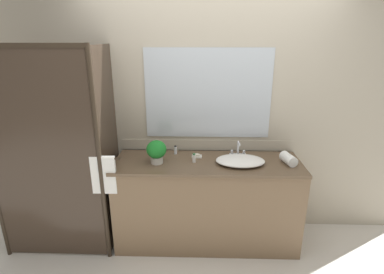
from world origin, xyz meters
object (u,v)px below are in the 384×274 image
(soap_dish, at_px, (197,156))
(amenity_bottle_lotion, at_px, (175,150))
(faucet, at_px, (238,151))
(amenity_bottle_conditioner, at_px, (194,158))
(rolled_towel_near_edge, at_px, (288,159))
(potted_plant, at_px, (156,151))
(sink_basin, at_px, (240,161))

(soap_dish, xyz_separation_m, amenity_bottle_lotion, (-0.22, 0.07, 0.03))
(faucet, xyz_separation_m, amenity_bottle_conditioner, (-0.44, -0.17, -0.01))
(faucet, relative_size, rolled_towel_near_edge, 0.94)
(faucet, xyz_separation_m, amenity_bottle_lotion, (-0.63, 0.04, -0.01))
(rolled_towel_near_edge, bearing_deg, faucet, 158.14)
(amenity_bottle_conditioner, bearing_deg, potted_plant, -175.67)
(soap_dish, relative_size, amenity_bottle_lotion, 1.11)
(potted_plant, height_order, rolled_towel_near_edge, potted_plant)
(amenity_bottle_lotion, bearing_deg, faucet, -3.27)
(sink_basin, xyz_separation_m, amenity_bottle_lotion, (-0.63, 0.23, 0.01))
(potted_plant, bearing_deg, amenity_bottle_conditioner, 4.33)
(amenity_bottle_conditioner, xyz_separation_m, amenity_bottle_lotion, (-0.19, 0.21, 0.00))
(sink_basin, relative_size, soap_dish, 4.62)
(rolled_towel_near_edge, bearing_deg, amenity_bottle_lotion, 168.66)
(potted_plant, height_order, amenity_bottle_conditioner, potted_plant)
(sink_basin, distance_m, amenity_bottle_conditioner, 0.44)
(faucet, height_order, rolled_towel_near_edge, faucet)
(sink_basin, xyz_separation_m, soap_dish, (-0.41, 0.15, -0.02))
(potted_plant, height_order, soap_dish, potted_plant)
(sink_basin, bearing_deg, amenity_bottle_lotion, 160.23)
(faucet, height_order, amenity_bottle_lotion, faucet)
(soap_dish, bearing_deg, rolled_towel_near_edge, -9.40)
(soap_dish, bearing_deg, amenity_bottle_lotion, 161.29)
(faucet, height_order, potted_plant, potted_plant)
(sink_basin, bearing_deg, rolled_towel_near_edge, 1.23)
(faucet, xyz_separation_m, rolled_towel_near_edge, (0.45, -0.18, -0.00))
(sink_basin, relative_size, potted_plant, 2.07)
(amenity_bottle_conditioner, xyz_separation_m, rolled_towel_near_edge, (0.89, -0.01, 0.01))
(sink_basin, distance_m, amenity_bottle_lotion, 0.67)
(amenity_bottle_lotion, bearing_deg, rolled_towel_near_edge, -11.34)
(soap_dish, distance_m, rolled_towel_near_edge, 0.88)
(amenity_bottle_conditioner, bearing_deg, amenity_bottle_lotion, 133.21)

